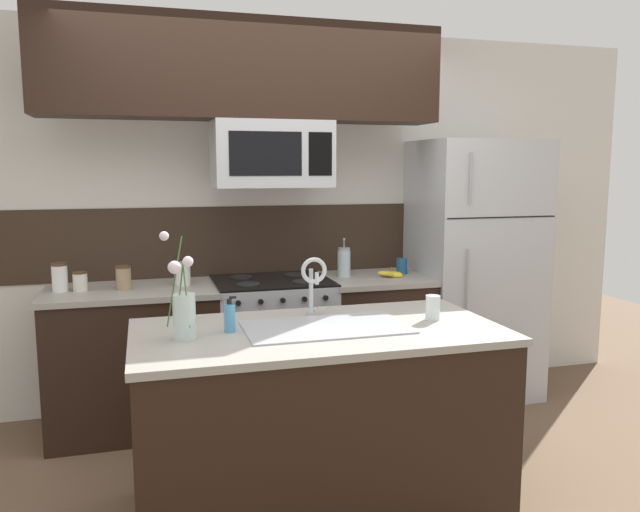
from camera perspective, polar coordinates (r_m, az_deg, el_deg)
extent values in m
plane|color=brown|center=(3.59, -1.19, -19.39)|extent=(10.00, 10.00, 0.00)
cube|color=silver|center=(4.51, -1.68, 3.56)|extent=(5.20, 0.10, 2.60)
cube|color=#332319|center=(4.41, -5.28, 1.47)|extent=(3.50, 0.01, 0.48)
cube|color=black|center=(4.16, -16.60, -9.27)|extent=(1.02, 0.62, 0.88)
cube|color=#9E998E|center=(4.05, -16.86, -3.11)|extent=(1.05, 0.65, 0.03)
cube|color=black|center=(4.43, 4.98, -7.89)|extent=(0.69, 0.62, 0.88)
cube|color=#9E998E|center=(4.33, 5.05, -2.09)|extent=(0.72, 0.65, 0.03)
cube|color=#B7BABF|center=(4.23, -4.33, -8.41)|extent=(0.76, 0.62, 0.91)
cube|color=black|center=(4.13, -4.40, -2.26)|extent=(0.76, 0.62, 0.01)
cylinder|color=black|center=(3.96, -6.60, -2.58)|extent=(0.15, 0.15, 0.01)
cylinder|color=black|center=(4.03, -1.47, -2.33)|extent=(0.15, 0.15, 0.01)
cylinder|color=black|center=(4.23, -7.20, -1.92)|extent=(0.15, 0.15, 0.01)
cylinder|color=black|center=(4.29, -2.38, -1.70)|extent=(0.15, 0.15, 0.01)
cylinder|color=black|center=(3.78, -7.48, -4.28)|extent=(0.03, 0.02, 0.03)
cylinder|color=black|center=(3.80, -5.44, -4.17)|extent=(0.03, 0.02, 0.03)
cylinder|color=black|center=(3.83, -3.42, -4.07)|extent=(0.03, 0.02, 0.03)
cylinder|color=black|center=(3.86, -1.43, -3.96)|extent=(0.03, 0.02, 0.03)
cylinder|color=black|center=(3.89, 0.52, -3.84)|extent=(0.03, 0.02, 0.03)
cube|color=#B7BABF|center=(4.04, -4.47, 9.25)|extent=(0.74, 0.40, 0.42)
cube|color=black|center=(3.83, -4.97, 9.31)|extent=(0.45, 0.00, 0.27)
cube|color=black|center=(3.91, 0.03, 9.31)|extent=(0.15, 0.00, 0.27)
cube|color=black|center=(4.03, -6.89, 16.48)|extent=(2.47, 0.34, 0.60)
cube|color=#B7BABF|center=(4.67, 13.77, -1.18)|extent=(0.84, 0.72, 1.84)
cube|color=black|center=(4.31, 16.33, 3.41)|extent=(0.81, 0.00, 0.01)
cylinder|color=#99999E|center=(4.16, 13.62, 6.91)|extent=(0.01, 0.01, 0.33)
cylinder|color=#99999E|center=(4.25, 13.26, -4.09)|extent=(0.01, 0.01, 0.70)
cylinder|color=silver|center=(4.08, -22.69, -1.93)|extent=(0.09, 0.09, 0.16)
cylinder|color=#4C331E|center=(4.07, -22.76, -0.70)|extent=(0.09, 0.09, 0.02)
cylinder|color=silver|center=(4.06, -21.08, -2.26)|extent=(0.09, 0.09, 0.11)
cylinder|color=#4C331E|center=(4.05, -21.12, -1.43)|extent=(0.08, 0.08, 0.01)
cylinder|color=#997F5B|center=(4.03, -17.52, -1.99)|extent=(0.09, 0.09, 0.13)
cylinder|color=#4C331E|center=(4.02, -17.57, -0.95)|extent=(0.09, 0.09, 0.01)
cylinder|color=silver|center=(4.06, -12.47, -1.72)|extent=(0.10, 0.10, 0.13)
cylinder|color=#B2B2B7|center=(4.05, -12.50, -0.69)|extent=(0.10, 0.10, 0.01)
ellipsoid|color=yellow|center=(4.29, 6.44, -1.67)|extent=(0.17, 0.12, 0.06)
ellipsoid|color=yellow|center=(4.31, 6.43, -1.63)|extent=(0.18, 0.08, 0.05)
ellipsoid|color=yellow|center=(4.30, 6.59, -1.66)|extent=(0.17, 0.04, 0.05)
ellipsoid|color=yellow|center=(4.31, 6.58, -1.62)|extent=(0.18, 0.09, 0.05)
ellipsoid|color=yellow|center=(4.30, 6.73, -1.65)|extent=(0.16, 0.13, 0.06)
cylinder|color=brown|center=(4.30, 6.55, -1.26)|extent=(0.02, 0.02, 0.03)
cylinder|color=silver|center=(4.30, 2.20, -0.68)|extent=(0.09, 0.09, 0.18)
cylinder|color=#A3A3AA|center=(4.29, 2.21, 0.64)|extent=(0.08, 0.08, 0.02)
cylinder|color=#A3A3AA|center=(4.28, 2.21, 1.10)|extent=(0.01, 0.01, 0.05)
sphere|color=#A3A3AA|center=(4.28, 2.22, 1.54)|extent=(0.02, 0.02, 0.02)
cylinder|color=#1E5184|center=(4.45, 7.49, -0.91)|extent=(0.08, 0.08, 0.11)
cube|color=black|center=(3.09, -0.14, -15.14)|extent=(1.68, 0.84, 0.88)
cube|color=#9E998E|center=(2.94, -0.15, -6.95)|extent=(1.71, 0.87, 0.03)
cube|color=#ADAFB5|center=(2.94, 0.58, -6.49)|extent=(0.76, 0.44, 0.01)
cube|color=#ADAFB5|center=(2.92, -2.75, -8.23)|extent=(0.30, 0.33, 0.15)
cube|color=#ADAFB5|center=(3.01, 3.79, -7.71)|extent=(0.30, 0.33, 0.15)
cylinder|color=#B7BABF|center=(3.18, -0.76, -5.26)|extent=(0.04, 0.04, 0.02)
cylinder|color=#B7BABF|center=(3.16, -0.76, -3.14)|extent=(0.02, 0.02, 0.22)
torus|color=#B7BABF|center=(3.09, -0.50, -1.33)|extent=(0.13, 0.02, 0.13)
cylinder|color=#B7BABF|center=(3.04, -0.22, -2.05)|extent=(0.02, 0.02, 0.06)
cube|color=#B7BABF|center=(3.19, -0.15, -4.78)|extent=(0.07, 0.01, 0.01)
cylinder|color=#4C93C6|center=(2.88, -8.26, -5.64)|extent=(0.05, 0.05, 0.13)
cylinder|color=black|center=(2.86, -8.30, -4.14)|extent=(0.02, 0.02, 0.02)
cube|color=black|center=(2.86, -7.98, -3.77)|extent=(0.03, 0.01, 0.01)
cylinder|color=silver|center=(3.13, 10.27, -4.67)|extent=(0.07, 0.07, 0.12)
cylinder|color=silver|center=(2.79, -12.31, -5.45)|extent=(0.10, 0.10, 0.20)
cylinder|color=silver|center=(2.81, -12.27, -6.72)|extent=(0.09, 0.09, 0.06)
cylinder|color=#386B2D|center=(2.76, -12.73, -3.67)|extent=(0.04, 0.03, 0.26)
sphere|color=silver|center=(2.72, -13.18, -1.01)|extent=(0.06, 0.06, 0.06)
cylinder|color=#386B2D|center=(2.75, -13.17, -2.30)|extent=(0.08, 0.02, 0.39)
sphere|color=silver|center=(2.71, -14.08, 1.78)|extent=(0.04, 0.04, 0.04)
cylinder|color=#386B2D|center=(2.75, -12.14, -3.43)|extent=(0.03, 0.05, 0.29)
sphere|color=silver|center=(2.70, -11.99, -0.50)|extent=(0.05, 0.05, 0.05)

